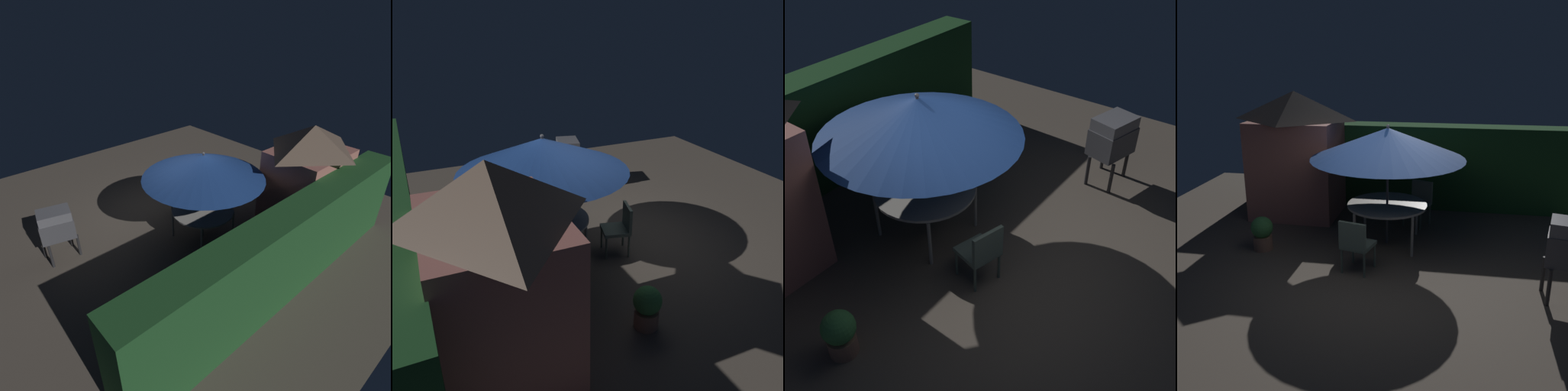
# 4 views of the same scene
# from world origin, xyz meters

# --- Properties ---
(ground_plane) EXTENTS (11.00, 11.00, 0.00)m
(ground_plane) POSITION_xyz_m (0.00, 0.00, 0.00)
(ground_plane) COLOR brown
(hedge_backdrop) EXTENTS (7.34, 0.64, 1.87)m
(hedge_backdrop) POSITION_xyz_m (0.00, 3.50, 0.94)
(hedge_backdrop) COLOR #1E4C23
(hedge_backdrop) RESTS_ON ground
(garden_shed) EXTENTS (1.91, 1.53, 2.66)m
(garden_shed) POSITION_xyz_m (-2.18, 2.49, 1.35)
(garden_shed) COLOR #B26B60
(garden_shed) RESTS_ON ground
(patio_table) EXTENTS (1.45, 1.45, 0.77)m
(patio_table) POSITION_xyz_m (-0.04, 1.19, 0.72)
(patio_table) COLOR #B2ADA3
(patio_table) RESTS_ON ground
(patio_umbrella) EXTENTS (2.74, 2.74, 2.22)m
(patio_umbrella) POSITION_xyz_m (-0.04, 1.19, 1.89)
(patio_umbrella) COLOR #4C4C51
(patio_umbrella) RESTS_ON ground
(bbq_grill) EXTENTS (0.80, 0.66, 1.20)m
(bbq_grill) POSITION_xyz_m (2.79, -0.39, 0.85)
(bbq_grill) COLOR #47474C
(bbq_grill) RESTS_ON ground
(chair_near_shed) EXTENTS (0.56, 0.57, 0.90)m
(chair_near_shed) POSITION_xyz_m (-0.37, -0.06, 0.52)
(chair_near_shed) COLOR slate
(chair_near_shed) RESTS_ON ground
(chair_far_side) EXTENTS (0.61, 0.62, 0.90)m
(chair_far_side) POSITION_xyz_m (0.47, 2.29, 0.52)
(chair_far_side) COLOR slate
(chair_far_side) RESTS_ON ground
(potted_plant_by_shed) EXTENTS (0.39, 0.39, 0.62)m
(potted_plant_by_shed) POSITION_xyz_m (-2.22, 0.55, 0.33)
(potted_plant_by_shed) COLOR #936651
(potted_plant_by_shed) RESTS_ON ground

